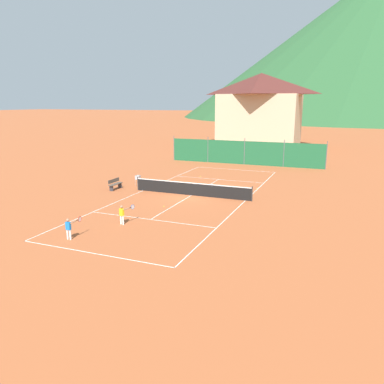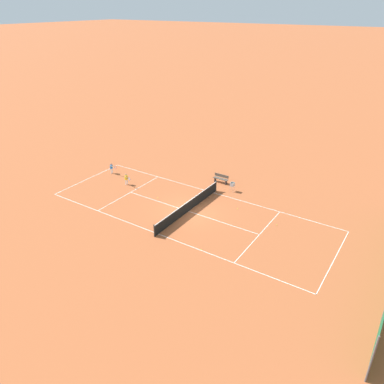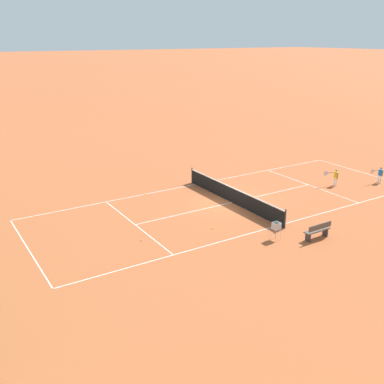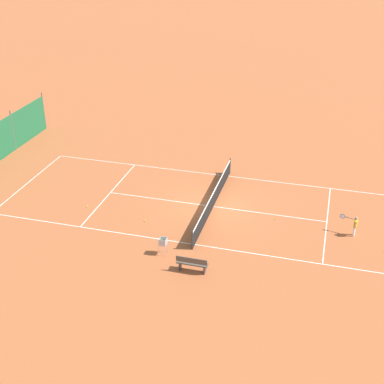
# 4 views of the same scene
# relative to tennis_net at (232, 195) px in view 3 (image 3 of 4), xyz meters

# --- Properties ---
(ground_plane) EXTENTS (600.00, 600.00, 0.00)m
(ground_plane) POSITION_rel_tennis_net_xyz_m (0.00, 0.00, -0.50)
(ground_plane) COLOR #A8542D
(court_line_markings) EXTENTS (8.25, 23.85, 0.01)m
(court_line_markings) POSITION_rel_tennis_net_xyz_m (0.00, 0.00, -0.50)
(court_line_markings) COLOR white
(court_line_markings) RESTS_ON ground
(tennis_net) EXTENTS (9.18, 0.08, 1.06)m
(tennis_net) POSITION_rel_tennis_net_xyz_m (0.00, 0.00, 0.00)
(tennis_net) COLOR #2D2D2D
(tennis_net) RESTS_ON ground
(player_near_service) EXTENTS (0.53, 0.92, 1.11)m
(player_near_service) POSITION_rel_tennis_net_xyz_m (-1.02, -7.77, 0.15)
(player_near_service) COLOR white
(player_near_service) RESTS_ON ground
(player_far_service) EXTENTS (0.37, 0.95, 1.10)m
(player_far_service) POSITION_rel_tennis_net_xyz_m (-2.19, -10.82, 0.15)
(player_far_service) COLOR white
(player_far_service) RESTS_ON ground
(tennis_ball_service_box) EXTENTS (0.07, 0.07, 0.07)m
(tennis_ball_service_box) POSITION_rel_tennis_net_xyz_m (-1.97, 6.98, -0.47)
(tennis_ball_service_box) COLOR #CCE033
(tennis_ball_service_box) RESTS_ON ground
(tennis_ball_by_net_left) EXTENTS (0.07, 0.07, 0.07)m
(tennis_ball_by_net_left) POSITION_rel_tennis_net_xyz_m (-2.60, 3.24, -0.47)
(tennis_ball_by_net_left) COLOR #CCE033
(tennis_ball_by_net_left) RESTS_ON ground
(tennis_ball_far_corner) EXTENTS (0.07, 0.07, 0.07)m
(tennis_ball_far_corner) POSITION_rel_tennis_net_xyz_m (4.06, 3.79, -0.47)
(tennis_ball_far_corner) COLOR #CCE033
(tennis_ball_far_corner) RESTS_ON ground
(tennis_ball_alley_right) EXTENTS (0.07, 0.07, 0.07)m
(tennis_ball_alley_right) POSITION_rel_tennis_net_xyz_m (-0.48, -3.64, -0.47)
(tennis_ball_alley_right) COLOR #CCE033
(tennis_ball_alley_right) RESTS_ON ground
(ball_hopper) EXTENTS (0.36, 0.36, 0.89)m
(ball_hopper) POSITION_rel_tennis_net_xyz_m (-5.30, 1.31, 0.16)
(ball_hopper) COLOR #B7B7BC
(ball_hopper) RESTS_ON ground
(courtside_bench) EXTENTS (0.36, 1.50, 0.84)m
(courtside_bench) POSITION_rel_tennis_net_xyz_m (-6.34, -0.49, -0.05)
(courtside_bench) COLOR #51473D
(courtside_bench) RESTS_ON ground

